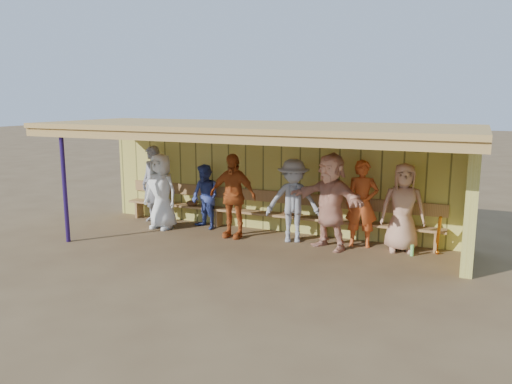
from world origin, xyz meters
TOP-DOWN VIEW (x-y plane):
  - ground at (0.00, 0.00)m, footprint 90.00×90.00m
  - player_a at (-2.97, 0.81)m, footprint 0.78×0.61m
  - player_b at (-2.42, 0.36)m, footprint 0.90×0.62m
  - player_c at (-1.47, 0.76)m, footprint 0.89×0.81m
  - player_d at (-0.57, 0.37)m, footprint 1.08×0.46m
  - player_e at (0.76, 0.57)m, footprint 1.29×0.99m
  - player_f at (1.61, 0.41)m, footprint 1.89×1.25m
  - player_g at (2.16, 0.81)m, footprint 0.72×0.54m
  - player_h at (2.97, 0.81)m, footprint 0.97×0.75m
  - dugout_structure at (0.39, 0.69)m, footprint 8.80×3.20m
  - bench at (0.00, 1.12)m, footprint 7.60×0.34m
  - dugout_equipment at (-0.58, 0.99)m, footprint 6.88×0.62m

SIDE VIEW (x-z plane):
  - ground at x=0.00m, z-range 0.00..0.00m
  - dugout_equipment at x=-0.58m, z-range 0.09..0.89m
  - bench at x=0.00m, z-range 0.06..0.99m
  - player_c at x=-1.47m, z-range 0.00..1.51m
  - player_b at x=-2.42m, z-range 0.00..1.76m
  - player_e at x=0.76m, z-range 0.00..1.76m
  - player_h at x=2.97m, z-range 0.00..1.76m
  - player_g at x=2.16m, z-range 0.00..1.78m
  - player_d at x=-0.57m, z-range 0.00..1.84m
  - player_a at x=-2.97m, z-range 0.00..1.88m
  - player_f at x=1.61m, z-range 0.00..1.95m
  - dugout_structure at x=0.39m, z-range 0.44..2.94m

